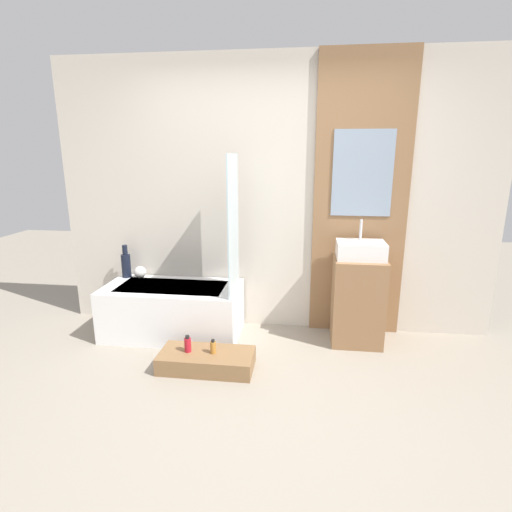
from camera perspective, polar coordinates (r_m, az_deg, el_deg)
ground_plane at (r=2.85m, az=-0.89°, el=-22.56°), size 12.00×12.00×0.00m
wall_tiled_back at (r=3.87m, az=2.39°, el=8.32°), size 4.20×0.06×2.60m
wall_wood_accent at (r=3.83m, az=14.72°, el=8.05°), size 0.86×0.04×2.60m
bathtub at (r=3.96m, az=-11.76°, el=-7.58°), size 1.29×0.64×0.49m
glass_shower_screen at (r=3.50m, az=-3.29°, el=4.38°), size 0.01×0.46×1.22m
wooden_step_bench at (r=3.40m, az=-7.07°, el=-14.58°), size 0.77×0.36×0.14m
vanity_cabinet at (r=3.81m, az=14.27°, el=-6.16°), size 0.45×0.44×0.80m
sink at (r=3.67m, az=14.73°, el=0.84°), size 0.42×0.31×0.34m
vase_tall_dark at (r=4.24m, az=-18.07°, el=-1.10°), size 0.09×0.09×0.33m
vase_round_light at (r=4.19m, az=-16.25°, el=-2.23°), size 0.12×0.12×0.12m
bottle_soap_primary at (r=3.37m, az=-9.73°, el=-12.34°), size 0.06×0.06×0.14m
bottle_soap_secondary at (r=3.33m, az=-6.15°, el=-12.81°), size 0.05×0.05×0.12m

